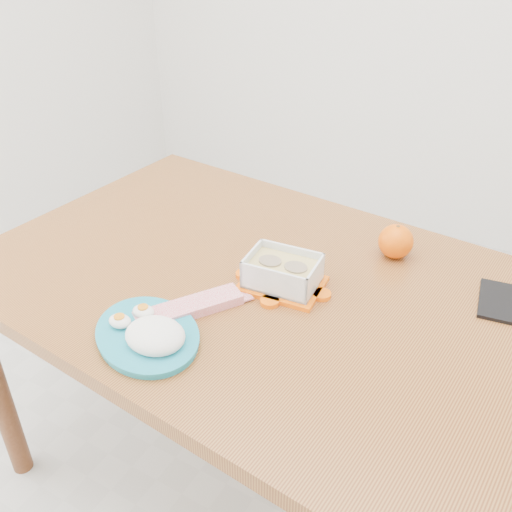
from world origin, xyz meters
The scene contains 7 objects.
ground centered at (0.00, 0.00, 0.00)m, with size 3.50×3.50×0.00m, color #B7B7B2.
dining_table centered at (-0.03, -0.03, 0.67)m, with size 1.43×1.02×0.75m.
food_container centered at (0.04, -0.03, 0.79)m, with size 0.20×0.16×0.08m.
orange_fruit centered at (0.22, 0.23, 0.79)m, with size 0.09×0.09×0.09m, color #FE5805.
rice_plate centered at (-0.11, -0.34, 0.77)m, with size 0.35×0.35×0.07m.
candy_bar centered at (-0.09, -0.22, 0.76)m, with size 0.24×0.06×0.02m, color red.
smartphone centered at (0.48, 0.16, 0.75)m, with size 0.08×0.15×0.01m, color black.
Camera 1 is at (0.53, -1.00, 1.53)m, focal length 40.00 mm.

